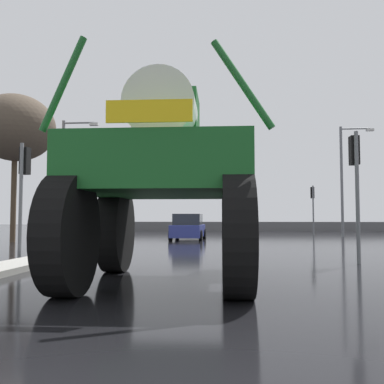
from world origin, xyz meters
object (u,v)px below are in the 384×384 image
streetlight_far_left (66,172)px  traffic_signal_near_left (24,175)px  streetlight_far_right (345,174)px  sedan_ahead (188,228)px  traffic_signal_near_right (355,167)px  oversize_sprayer (165,182)px  bare_tree_left (15,128)px  traffic_signal_far_left (313,199)px

streetlight_far_left → traffic_signal_near_left: bearing=-74.3°
streetlight_far_right → traffic_signal_near_left: bearing=-129.6°
sedan_ahead → traffic_signal_near_right: size_ratio=1.10×
oversize_sprayer → streetlight_far_left: streetlight_far_left is taller
sedan_ahead → bare_tree_left: 11.05m
traffic_signal_far_left → bare_tree_left: bare_tree_left is taller
traffic_signal_near_right → streetlight_far_left: streetlight_far_left is taller
traffic_signal_near_right → streetlight_far_right: bearing=76.2°
traffic_signal_near_right → bare_tree_left: bare_tree_left is taller
traffic_signal_near_left → traffic_signal_near_right: 9.93m
sedan_ahead → traffic_signal_near_left: bearing=163.9°
oversize_sprayer → traffic_signal_far_left: oversize_sprayer is taller
traffic_signal_far_left → bare_tree_left: bearing=-148.6°
oversize_sprayer → traffic_signal_near_left: (-5.02, 4.07, 0.59)m
streetlight_far_left → bare_tree_left: 3.76m
bare_tree_left → traffic_signal_near_right: bearing=-31.3°
traffic_signal_near_right → bare_tree_left: 17.96m
traffic_signal_near_left → streetlight_far_right: size_ratio=0.48×
streetlight_far_right → oversize_sprayer: bearing=-113.3°
sedan_ahead → traffic_signal_far_left: bearing=-48.5°
traffic_signal_near_left → streetlight_far_left: 12.17m
oversize_sprayer → traffic_signal_near_right: 6.42m
oversize_sprayer → traffic_signal_far_left: 25.19m
traffic_signal_near_right → streetlight_far_right: (4.20, 17.06, 1.50)m
streetlight_far_left → streetlight_far_right: 18.22m
streetlight_far_left → traffic_signal_near_right: bearing=-41.4°
oversize_sprayer → sedan_ahead: bearing=2.8°
traffic_signal_near_left → traffic_signal_far_left: bearing=57.9°
oversize_sprayer → traffic_signal_near_right: oversize_sprayer is taller
traffic_signal_near_right → streetlight_far_right: streetlight_far_right is taller
traffic_signal_near_left → traffic_signal_far_left: 23.56m
streetlight_far_right → bare_tree_left: bearing=-157.7°
streetlight_far_right → sedan_ahead: bearing=-156.4°
traffic_signal_near_left → oversize_sprayer: bearing=-39.0°
oversize_sprayer → bare_tree_left: size_ratio=0.67×
oversize_sprayer → sedan_ahead: size_ratio=1.29×
sedan_ahead → traffic_signal_near_left: (-3.87, -12.57, 1.89)m
sedan_ahead → streetlight_far_right: streetlight_far_right is taller
traffic_signal_far_left → traffic_signal_near_right: bearing=-97.4°
streetlight_far_left → bare_tree_left: bearing=-127.2°
sedan_ahead → traffic_signal_near_right: bearing=-153.3°
traffic_signal_near_left → bare_tree_left: (-5.14, 9.16, 3.50)m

